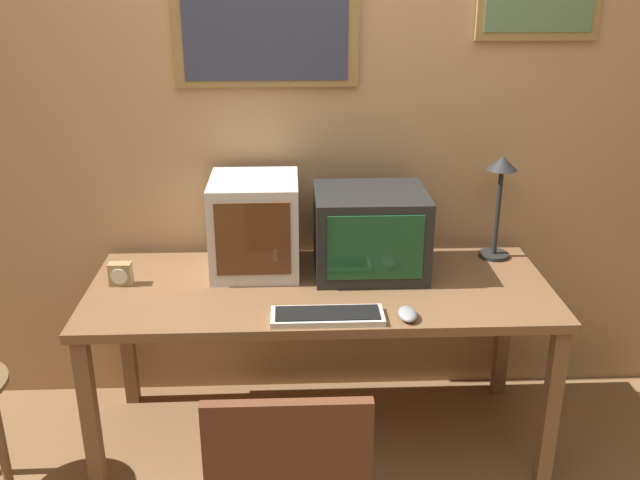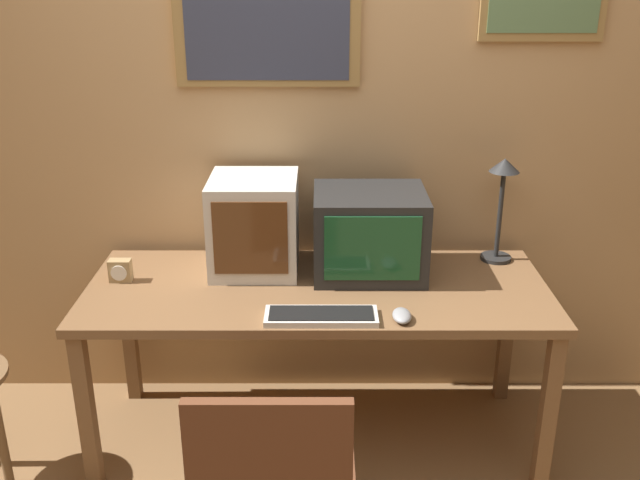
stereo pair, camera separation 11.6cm
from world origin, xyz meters
name	(u,v)px [view 1 (the left image)]	position (x,y,z in m)	size (l,w,h in m)	color
wall_back	(317,114)	(0.00, 1.35, 1.31)	(8.00, 0.08, 2.60)	tan
desk	(320,302)	(0.00, 0.90, 0.65)	(1.81, 0.73, 0.72)	brown
monitor_left	(255,225)	(-0.26, 1.08, 0.91)	(0.35, 0.37, 0.39)	beige
monitor_right	(370,232)	(0.21, 1.04, 0.89)	(0.45, 0.38, 0.34)	black
keyboard_main	(327,316)	(0.01, 0.62, 0.73)	(0.40, 0.14, 0.03)	beige
mouse_near_keyboard	(408,314)	(0.30, 0.62, 0.74)	(0.07, 0.11, 0.04)	gray
desk_clock	(121,274)	(-0.78, 0.95, 0.76)	(0.09, 0.05, 0.09)	#A38456
desk_lamp	(500,189)	(0.76, 1.17, 1.02)	(0.13, 0.13, 0.44)	black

